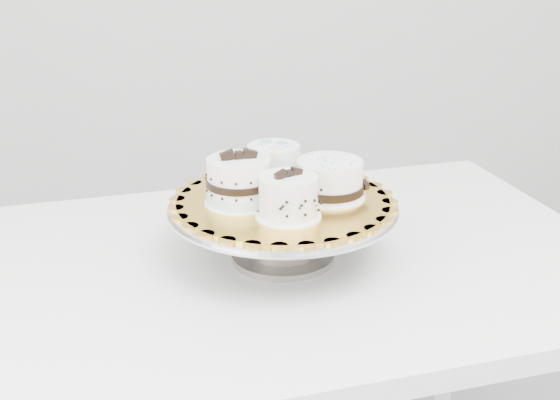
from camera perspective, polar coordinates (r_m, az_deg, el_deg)
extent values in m
cube|color=white|center=(1.26, 1.02, -5.27)|extent=(1.21, 0.86, 0.04)
cube|color=white|center=(1.70, -20.26, -13.55)|extent=(0.05, 0.05, 0.71)
cube|color=white|center=(1.89, 13.38, -8.83)|extent=(0.05, 0.05, 0.71)
cylinder|color=gray|center=(1.23, 0.23, -4.52)|extent=(0.18, 0.18, 0.01)
cylinder|color=gray|center=(1.21, 0.24, -2.75)|extent=(0.12, 0.12, 0.10)
cylinder|color=silver|center=(1.19, 0.24, -0.42)|extent=(0.38, 0.38, 0.01)
cylinder|color=silver|center=(1.19, 0.24, -0.57)|extent=(0.39, 0.39, 0.00)
cylinder|color=gold|center=(1.19, 0.24, -0.07)|extent=(0.47, 0.47, 0.01)
cylinder|color=white|center=(1.12, 0.68, -1.30)|extent=(0.11, 0.11, 0.00)
cylinder|color=white|center=(1.11, 0.69, 0.33)|extent=(0.12, 0.12, 0.07)
cylinder|color=white|center=(1.18, -3.30, -0.12)|extent=(0.12, 0.12, 0.00)
cylinder|color=white|center=(1.16, -3.34, 1.64)|extent=(0.11, 0.11, 0.07)
cylinder|color=silver|center=(1.17, -3.31, 0.35)|extent=(0.11, 0.11, 0.02)
cylinder|color=black|center=(1.17, -3.34, 1.54)|extent=(0.11, 0.11, 0.01)
cylinder|color=white|center=(1.27, -0.51, 1.57)|extent=(0.11, 0.11, 0.00)
cylinder|color=white|center=(1.26, -0.52, 3.04)|extent=(0.09, 0.09, 0.07)
cylinder|color=white|center=(1.20, 4.01, 0.35)|extent=(0.12, 0.12, 0.00)
cylinder|color=white|center=(1.19, 4.05, 1.79)|extent=(0.13, 0.13, 0.06)
cylinder|color=black|center=(1.20, 4.03, 1.04)|extent=(0.12, 0.12, 0.01)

